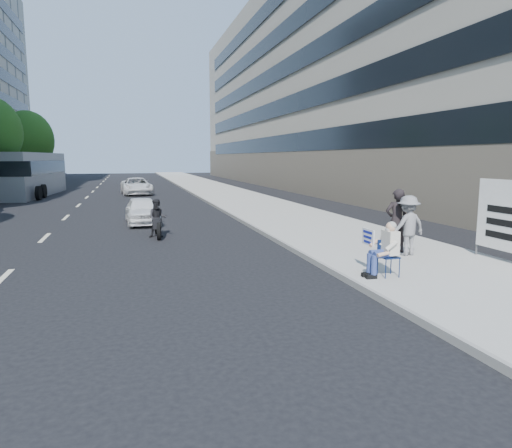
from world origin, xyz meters
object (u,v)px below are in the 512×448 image
object	(u,v)px
seated_protester	(384,246)
white_sedan_near	(142,210)
white_sedan_far	(136,186)
jogger	(408,225)
bus	(31,174)
pedestrian_woman	(397,221)
motorcycle	(158,220)

from	to	relation	value
seated_protester	white_sedan_near	world-z (taller)	seated_protester
white_sedan_far	jogger	bearing A→B (deg)	-79.32
seated_protester	bus	xyz separation A→B (m)	(-13.03, 29.54, 0.76)
white_sedan_far	seated_protester	bearing A→B (deg)	-83.99
seated_protester	white_sedan_near	distance (m)	12.64
pedestrian_woman	white_sedan_near	world-z (taller)	pedestrian_woman
jogger	bus	size ratio (longest dim) A/B	0.14
bus	motorcycle	bearing A→B (deg)	-64.36
seated_protester	pedestrian_woman	world-z (taller)	pedestrian_woman
white_sedan_near	motorcycle	bearing A→B (deg)	-85.75
seated_protester	jogger	world-z (taller)	jogger
motorcycle	seated_protester	bearing A→B (deg)	-51.63
pedestrian_woman	white_sedan_far	xyz separation A→B (m)	(-6.97, 26.05, -0.42)
bus	jogger	bearing A→B (deg)	-56.75
jogger	white_sedan_near	xyz separation A→B (m)	(-7.10, 9.59, -0.41)
jogger	seated_protester	bearing A→B (deg)	36.78
jogger	white_sedan_far	distance (m)	27.41
pedestrian_woman	bus	xyz separation A→B (m)	(-14.84, 27.19, 0.54)
white_sedan_far	motorcycle	size ratio (longest dim) A/B	2.36
seated_protester	bus	size ratio (longest dim) A/B	0.11
jogger	white_sedan_far	world-z (taller)	jogger
pedestrian_woman	white_sedan_far	world-z (taller)	pedestrian_woman
seated_protester	motorcycle	distance (m)	9.10
seated_protester	white_sedan_near	xyz separation A→B (m)	(-5.19, 11.52, -0.27)
pedestrian_woman	bus	distance (m)	30.98
white_sedan_far	bus	size ratio (longest dim) A/B	0.40
white_sedan_near	motorcycle	distance (m)	3.79
bus	white_sedan_near	bearing A→B (deg)	-61.67
motorcycle	bus	size ratio (longest dim) A/B	0.17
seated_protester	motorcycle	world-z (taller)	seated_protester
white_sedan_far	bus	world-z (taller)	bus
white_sedan_far	motorcycle	world-z (taller)	motorcycle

